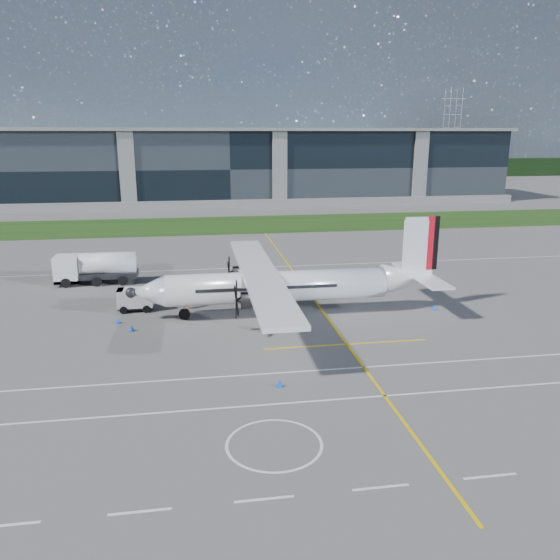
% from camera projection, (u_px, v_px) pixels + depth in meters
% --- Properties ---
extents(ground, '(400.00, 400.00, 0.00)m').
position_uv_depth(ground, '(245.00, 233.00, 82.33)').
color(ground, '#585654').
rests_on(ground, ground).
extents(grass_strip, '(400.00, 18.00, 0.04)m').
position_uv_depth(grass_strip, '(240.00, 224.00, 89.96)').
color(grass_strip, '#193D10').
rests_on(grass_strip, ground).
extents(terminal_building, '(120.00, 20.00, 15.00)m').
position_uv_depth(terminal_building, '(227.00, 167.00, 118.53)').
color(terminal_building, black).
rests_on(terminal_building, ground).
extents(tree_line, '(400.00, 6.00, 6.00)m').
position_uv_depth(tree_line, '(216.00, 170.00, 176.93)').
color(tree_line, black).
rests_on(tree_line, ground).
extents(pylon_east, '(9.00, 4.60, 30.00)m').
position_uv_depth(pylon_east, '(451.00, 132.00, 196.06)').
color(pylon_east, gray).
rests_on(pylon_east, ground).
extents(yellow_taxiway_centerline, '(0.20, 70.00, 0.01)m').
position_uv_depth(yellow_taxiway_centerline, '(303.00, 285.00, 54.16)').
color(yellow_taxiway_centerline, yellow).
rests_on(yellow_taxiway_centerline, ground).
extents(white_lane_line, '(90.00, 0.15, 0.01)m').
position_uv_depth(white_lane_line, '(334.00, 400.00, 30.82)').
color(white_lane_line, white).
rests_on(white_lane_line, ground).
extents(turboprop_aircraft, '(25.51, 26.46, 7.94)m').
position_uv_depth(turboprop_aircraft, '(288.00, 268.00, 44.32)').
color(turboprop_aircraft, white).
rests_on(turboprop_aircraft, ground).
extents(fuel_tanker_truck, '(8.30, 2.70, 3.11)m').
position_uv_depth(fuel_tanker_truck, '(90.00, 268.00, 54.28)').
color(fuel_tanker_truck, white).
rests_on(fuel_tanker_truck, ground).
extents(baggage_tug, '(3.12, 1.87, 1.87)m').
position_uv_depth(baggage_tug, '(136.00, 300.00, 46.21)').
color(baggage_tug, white).
rests_on(baggage_tug, ground).
extents(ground_crew_person, '(0.70, 0.85, 1.83)m').
position_uv_depth(ground_crew_person, '(188.00, 298.00, 46.62)').
color(ground_crew_person, '#F25907').
rests_on(ground_crew_person, ground).
extents(safety_cone_fwd, '(0.36, 0.36, 0.50)m').
position_uv_depth(safety_cone_fwd, '(118.00, 320.00, 43.18)').
color(safety_cone_fwd, blue).
rests_on(safety_cone_fwd, ground).
extents(safety_cone_tail, '(0.36, 0.36, 0.50)m').
position_uv_depth(safety_cone_tail, '(435.00, 307.00, 46.46)').
color(safety_cone_tail, blue).
rests_on(safety_cone_tail, ground).
extents(safety_cone_nose_port, '(0.36, 0.36, 0.50)m').
position_uv_depth(safety_cone_nose_port, '(132.00, 328.00, 41.45)').
color(safety_cone_nose_port, blue).
rests_on(safety_cone_nose_port, ground).
extents(safety_cone_stbdwing, '(0.36, 0.36, 0.50)m').
position_uv_depth(safety_cone_stbdwing, '(251.00, 274.00, 57.19)').
color(safety_cone_stbdwing, blue).
rests_on(safety_cone_stbdwing, ground).
extents(safety_cone_portwing, '(0.36, 0.36, 0.50)m').
position_uv_depth(safety_cone_portwing, '(280.00, 383.00, 32.34)').
color(safety_cone_portwing, blue).
rests_on(safety_cone_portwing, ground).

